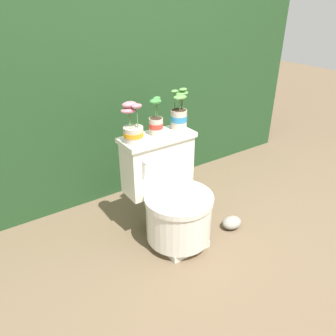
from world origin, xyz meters
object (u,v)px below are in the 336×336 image
Objects in this scene: toilet at (171,197)px; potted_plant_midleft at (156,122)px; potted_plant_middle at (179,114)px; garden_stone at (232,223)px; potted_plant_left at (133,128)px.

potted_plant_midleft is (0.00, 0.17, 0.46)m from toilet.
potted_plant_middle is 1.80× the size of garden_stone.
potted_plant_left is 0.18m from potted_plant_midleft.
toilet is 0.50m from garden_stone.
potted_plant_left is at bearing 138.98° from toilet.
toilet is 2.94× the size of potted_plant_midleft.
potted_plant_middle is at bearing 121.22° from garden_stone.
potted_plant_middle reaches higher than potted_plant_midleft.
potted_plant_left is (-0.17, 0.15, 0.46)m from toilet.
potted_plant_middle is at bearing 4.44° from potted_plant_left.
potted_plant_middle reaches higher than potted_plant_left.
potted_plant_midleft is at bearing -178.93° from potted_plant_middle.
garden_stone is (0.56, -0.32, -0.72)m from potted_plant_left.
toilet is 2.83× the size of potted_plant_left.
potted_plant_left reaches higher than toilet.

